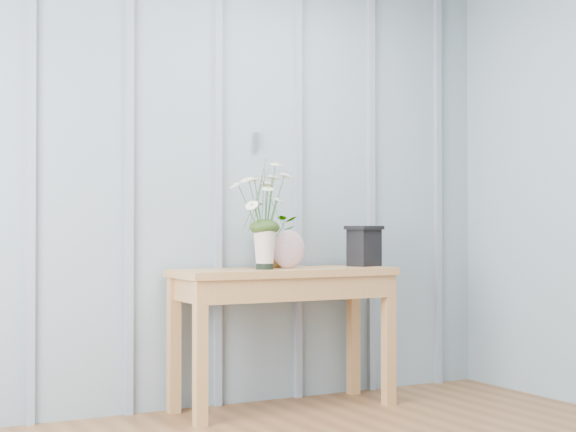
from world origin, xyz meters
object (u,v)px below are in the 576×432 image
sideboard (284,290)px  carved_box (364,245)px  daisy_vase (265,201)px  felt_disc_vessel (289,249)px

sideboard → carved_box: carved_box is taller
sideboard → carved_box: (0.53, 0.02, 0.23)m
sideboard → daisy_vase: daisy_vase is taller
felt_disc_vessel → carved_box: carved_box is taller
sideboard → felt_disc_vessel: size_ratio=5.86×
daisy_vase → felt_disc_vessel: size_ratio=2.78×
felt_disc_vessel → sideboard: bearing=111.3°
felt_disc_vessel → daisy_vase: bearing=-172.1°
daisy_vase → felt_disc_vessel: daisy_vase is taller
sideboard → felt_disc_vessel: bearing=-65.5°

